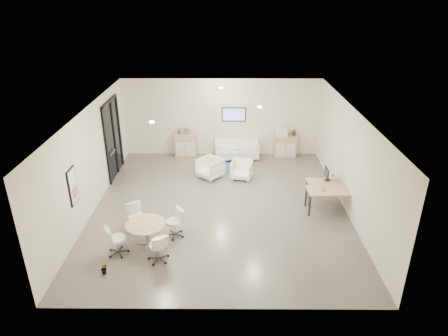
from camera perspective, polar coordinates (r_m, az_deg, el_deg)
room_shell at (r=12.24m, az=-0.60°, el=0.95°), size 9.60×10.60×4.80m
glass_door at (r=15.18m, az=-15.58°, el=4.39°), size 0.09×1.90×2.85m
artwork at (r=11.59m, az=-20.79°, el=-2.46°), size 0.05×0.54×1.04m
wall_tv at (r=16.39m, az=1.41°, el=7.66°), size 0.98×0.06×0.58m
ceiling_spots at (r=12.51m, az=-1.50°, el=9.14°), size 3.14×4.14×0.03m
sideboard_left at (r=16.68m, az=-5.48°, el=3.28°), size 0.87×0.45×0.98m
sideboard_right at (r=16.79m, az=8.72°, el=3.11°), size 0.91×0.44×0.91m
books at (r=16.48m, az=-5.71°, el=5.23°), size 0.50×0.14×0.22m
printer at (r=16.55m, az=8.14°, el=5.15°), size 0.54×0.45×0.37m
loveseat at (r=16.46m, az=1.80°, el=2.60°), size 1.81×0.99×0.66m
blue_rug at (r=15.74m, az=1.43°, el=0.15°), size 1.70×1.30×0.01m
armchair_left at (r=14.75m, az=-2.03°, el=0.13°), size 1.09×1.09×0.82m
armchair_right at (r=14.69m, az=2.53°, el=-0.12°), size 0.86×0.83×0.76m
desk_rear at (r=13.42m, az=14.63°, el=-2.25°), size 1.35×0.68×0.70m
desk_front at (r=12.84m, az=14.93°, el=-3.35°), size 1.46×0.77×0.75m
monitor at (r=13.41m, az=14.46°, el=-0.79°), size 0.20×0.50×0.44m
round_table at (r=11.10m, az=-11.07°, el=-8.20°), size 1.08×1.08×0.66m
meeting_chairs at (r=11.19m, az=-11.00°, el=-8.90°), size 2.19×2.19×0.82m
plant_cabinet at (r=16.66m, az=9.99°, el=4.96°), size 0.34×0.36×0.24m
plant_floor at (r=10.60m, az=-16.67°, el=-13.97°), size 0.22×0.35×0.14m
cup at (r=12.68m, az=13.90°, el=-2.87°), size 0.16×0.14×0.13m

